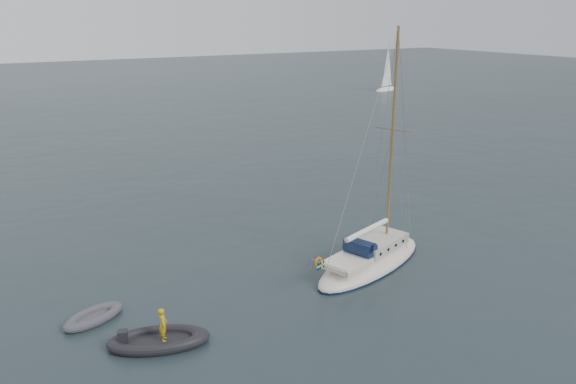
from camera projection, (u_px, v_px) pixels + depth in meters
ground at (329, 274)px, 28.25m from camera, size 300.00×300.00×0.00m
sailboat at (371, 249)px, 28.87m from camera, size 8.78×2.63×12.51m
dinghy at (93, 317)px, 23.86m from camera, size 2.80×1.27×0.40m
rib at (158, 339)px, 22.08m from camera, size 4.01×1.82×1.60m
distant_yacht_b at (387, 69)px, 95.88m from camera, size 6.24×3.33×8.27m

